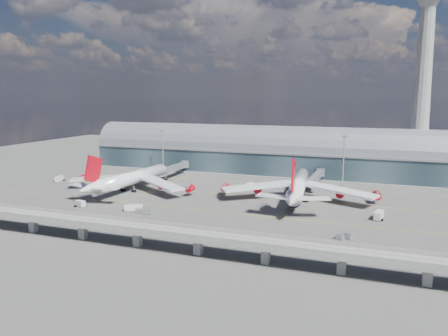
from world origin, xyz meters
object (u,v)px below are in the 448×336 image
(airliner_right, at_px, (298,187))
(service_truck_5, at_px, (152,180))
(control_tower, at_px, (423,82))
(floodlight_mast_left, at_px, (163,151))
(service_truck_2, at_px, (134,208))
(floodlight_mast_right, at_px, (343,160))
(service_truck_4, at_px, (250,186))
(cargo_train_1, at_px, (321,246))
(service_truck_3, at_px, (379,215))
(cargo_train_2, at_px, (344,236))
(service_truck_1, at_px, (80,204))
(service_truck_0, at_px, (59,179))
(cargo_train_0, at_px, (144,212))
(airliner_left, at_px, (130,179))

(airliner_right, relative_size, service_truck_5, 13.14)
(control_tower, distance_m, service_truck_5, 147.70)
(floodlight_mast_left, bearing_deg, service_truck_2, -70.22)
(service_truck_2, bearing_deg, control_tower, -74.00)
(floodlight_mast_left, distance_m, floodlight_mast_right, 100.00)
(service_truck_4, distance_m, cargo_train_1, 87.04)
(service_truck_3, xyz_separation_m, cargo_train_2, (-9.76, -27.64, -0.60))
(control_tower, distance_m, floodlight_mast_left, 143.01)
(floodlight_mast_right, distance_m, service_truck_1, 124.65)
(service_truck_0, distance_m, service_truck_5, 49.75)
(service_truck_4, relative_size, cargo_train_0, 0.64)
(control_tower, height_order, floodlight_mast_left, control_tower)
(airliner_left, relative_size, service_truck_4, 14.18)
(cargo_train_0, bearing_deg, service_truck_5, 21.21)
(cargo_train_0, bearing_deg, airliner_right, -55.77)
(floodlight_mast_left, relative_size, floodlight_mast_right, 1.00)
(service_truck_1, distance_m, service_truck_2, 24.23)
(airliner_left, distance_m, service_truck_4, 57.89)
(service_truck_2, xyz_separation_m, service_truck_4, (30.39, 57.22, -0.03))
(airliner_right, bearing_deg, service_truck_3, -36.18)
(service_truck_5, bearing_deg, service_truck_2, -105.12)
(control_tower, relative_size, service_truck_2, 14.35)
(service_truck_2, xyz_separation_m, cargo_train_0, (5.66, -1.86, -0.46))
(cargo_train_0, height_order, cargo_train_1, cargo_train_0)
(airliner_left, bearing_deg, floodlight_mast_right, 28.53)
(cargo_train_1, bearing_deg, airliner_right, 35.64)
(service_truck_0, height_order, service_truck_2, service_truck_0)
(service_truck_0, relative_size, service_truck_4, 1.46)
(service_truck_3, distance_m, service_truck_5, 116.48)
(service_truck_3, bearing_deg, cargo_train_1, -101.20)
(service_truck_1, relative_size, cargo_train_1, 0.56)
(floodlight_mast_left, height_order, service_truck_0, floodlight_mast_left)
(service_truck_5, bearing_deg, cargo_train_1, -73.15)
(cargo_train_2, bearing_deg, airliner_right, 52.41)
(service_truck_5, xyz_separation_m, cargo_train_2, (102.44, -58.88, -0.36))
(control_tower, height_order, cargo_train_0, control_tower)
(service_truck_2, xyz_separation_m, cargo_train_1, (75.26, -17.36, -0.56))
(floodlight_mast_left, bearing_deg, cargo_train_1, -42.24)
(airliner_left, bearing_deg, service_truck_2, -52.70)
(service_truck_2, bearing_deg, floodlight_mast_left, -8.12)
(service_truck_3, bearing_deg, service_truck_1, -157.99)
(airliner_left, distance_m, cargo_train_0, 43.00)
(service_truck_0, bearing_deg, cargo_train_1, -35.20)
(floodlight_mast_left, distance_m, cargo_train_1, 139.04)
(airliner_right, height_order, service_truck_3, airliner_right)
(service_truck_0, xyz_separation_m, cargo_train_0, (74.57, -39.82, -0.58))
(control_tower, distance_m, airliner_right, 92.96)
(control_tower, height_order, service_truck_0, control_tower)
(floodlight_mast_left, height_order, service_truck_3, floodlight_mast_left)
(service_truck_1, xyz_separation_m, service_truck_4, (54.56, 58.90, -0.04))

